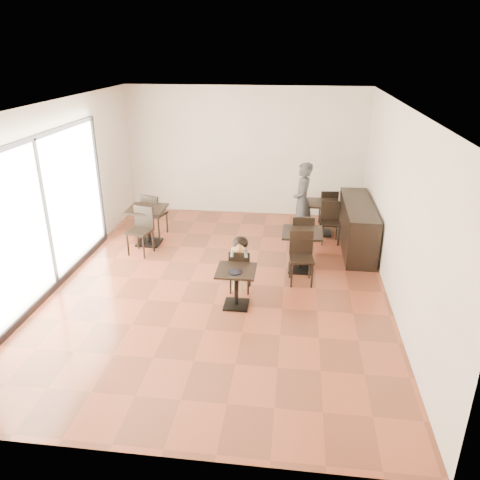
% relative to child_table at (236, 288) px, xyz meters
% --- Properties ---
extents(floor, '(6.00, 8.00, 0.01)m').
position_rel_child_table_xyz_m(floor, '(-0.40, 0.77, -0.34)').
color(floor, brown).
rests_on(floor, ground).
extents(ceiling, '(6.00, 8.00, 0.01)m').
position_rel_child_table_xyz_m(ceiling, '(-0.40, 0.77, 2.86)').
color(ceiling, white).
rests_on(ceiling, floor).
extents(wall_back, '(6.00, 0.01, 3.20)m').
position_rel_child_table_xyz_m(wall_back, '(-0.40, 4.77, 1.26)').
color(wall_back, white).
rests_on(wall_back, floor).
extents(wall_front, '(6.00, 0.01, 3.20)m').
position_rel_child_table_xyz_m(wall_front, '(-0.40, -3.23, 1.26)').
color(wall_front, white).
rests_on(wall_front, floor).
extents(wall_left, '(0.01, 8.00, 3.20)m').
position_rel_child_table_xyz_m(wall_left, '(-3.40, 0.77, 1.26)').
color(wall_left, white).
rests_on(wall_left, floor).
extents(wall_right, '(0.01, 8.00, 3.20)m').
position_rel_child_table_xyz_m(wall_right, '(2.60, 0.77, 1.26)').
color(wall_right, white).
rests_on(wall_right, floor).
extents(storefront_window, '(0.04, 4.50, 2.60)m').
position_rel_child_table_xyz_m(storefront_window, '(-3.37, 0.27, 1.06)').
color(storefront_window, white).
rests_on(storefront_window, floor).
extents(child_table, '(0.64, 0.64, 0.68)m').
position_rel_child_table_xyz_m(child_table, '(0.00, 0.00, 0.00)').
color(child_table, black).
rests_on(child_table, floor).
extents(child_chair, '(0.37, 0.37, 0.82)m').
position_rel_child_table_xyz_m(child_chair, '(0.00, 0.55, 0.07)').
color(child_chair, black).
rests_on(child_chair, floor).
extents(child, '(0.37, 0.52, 1.03)m').
position_rel_child_table_xyz_m(child, '(0.00, 0.55, 0.17)').
color(child, slate).
rests_on(child, child_chair).
extents(plate, '(0.23, 0.23, 0.01)m').
position_rel_child_table_xyz_m(plate, '(0.00, -0.10, 0.35)').
color(plate, black).
rests_on(plate, child_table).
extents(pizza_slice, '(0.24, 0.18, 0.06)m').
position_rel_child_table_xyz_m(pizza_slice, '(0.00, 0.36, 0.55)').
color(pizza_slice, '#CEBC68').
rests_on(pizza_slice, child).
extents(adult_patron, '(0.46, 0.66, 1.73)m').
position_rel_child_table_xyz_m(adult_patron, '(1.07, 3.22, 0.53)').
color(adult_patron, '#38383D').
rests_on(adult_patron, floor).
extents(cafe_table_mid, '(0.83, 0.83, 0.80)m').
position_rel_child_table_xyz_m(cafe_table_mid, '(1.07, 1.52, 0.06)').
color(cafe_table_mid, black).
rests_on(cafe_table_mid, floor).
extents(cafe_table_left, '(0.95, 0.95, 0.83)m').
position_rel_child_table_xyz_m(cafe_table_left, '(-2.28, 2.43, 0.07)').
color(cafe_table_left, black).
rests_on(cafe_table_left, floor).
extents(cafe_table_back, '(0.76, 0.76, 0.76)m').
position_rel_child_table_xyz_m(cafe_table_back, '(1.55, 3.52, 0.04)').
color(cafe_table_back, black).
rests_on(cafe_table_back, floor).
extents(chair_mid_a, '(0.47, 0.47, 0.96)m').
position_rel_child_table_xyz_m(chair_mid_a, '(1.07, 2.07, 0.14)').
color(chair_mid_a, black).
rests_on(chair_mid_a, floor).
extents(chair_mid_b, '(0.47, 0.47, 0.96)m').
position_rel_child_table_xyz_m(chair_mid_b, '(1.07, 0.97, 0.14)').
color(chair_mid_b, black).
rests_on(chair_mid_b, floor).
extents(chair_left_a, '(0.54, 0.54, 1.00)m').
position_rel_child_table_xyz_m(chair_left_a, '(-2.28, 2.98, 0.16)').
color(chair_left_a, black).
rests_on(chair_left_a, floor).
extents(chair_left_b, '(0.54, 0.54, 1.00)m').
position_rel_child_table_xyz_m(chair_left_b, '(-2.28, 1.88, 0.16)').
color(chair_left_b, black).
rests_on(chair_left_b, floor).
extents(chair_back_a, '(0.44, 0.44, 0.91)m').
position_rel_child_table_xyz_m(chair_back_a, '(1.70, 4.07, 0.11)').
color(chair_back_a, black).
rests_on(chair_back_a, floor).
extents(chair_back_b, '(0.44, 0.44, 0.91)m').
position_rel_child_table_xyz_m(chair_back_b, '(1.70, 2.97, 0.11)').
color(chair_back_b, black).
rests_on(chair_back_b, floor).
extents(service_counter, '(0.60, 2.40, 1.00)m').
position_rel_child_table_xyz_m(service_counter, '(2.25, 2.77, 0.16)').
color(service_counter, black).
rests_on(service_counter, floor).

